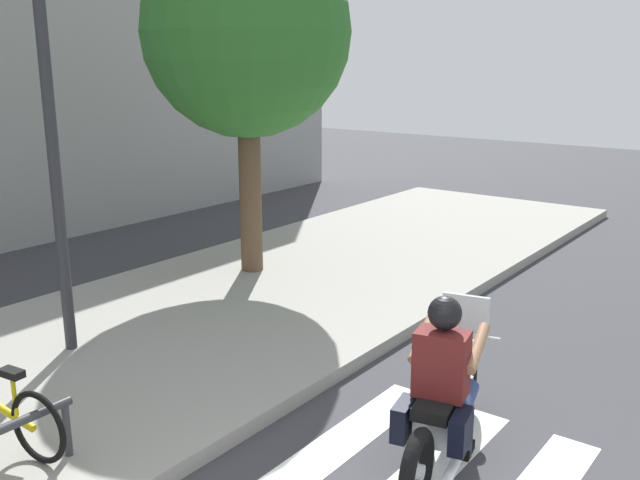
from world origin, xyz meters
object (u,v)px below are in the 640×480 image
at_px(motorcycle, 445,408).
at_px(street_lamp, 51,125).
at_px(rider, 444,369).
at_px(tree_near_rack, 246,34).

height_order(motorcycle, street_lamp, street_lamp).
bearing_deg(rider, street_lamp, 98.04).
xyz_separation_m(motorcycle, street_lamp, (-0.66, 4.08, 2.06)).
distance_m(motorcycle, rider, 0.37).
bearing_deg(motorcycle, tree_near_rack, 59.27).
bearing_deg(street_lamp, tree_near_rack, 6.87).
bearing_deg(motorcycle, street_lamp, 99.12).
height_order(rider, street_lamp, street_lamp).
bearing_deg(rider, motorcycle, 9.76).
relative_size(rider, street_lamp, 0.35).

